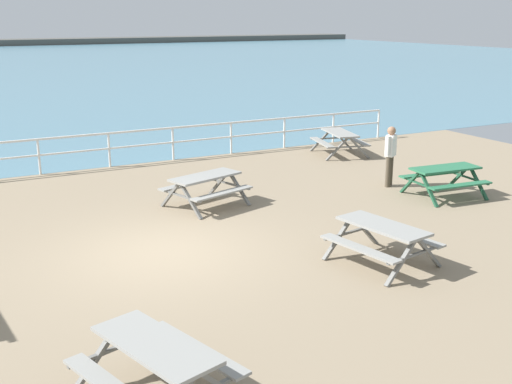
# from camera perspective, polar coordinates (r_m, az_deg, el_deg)

# --- Properties ---
(ground_plane) EXTENTS (30.00, 24.00, 0.20)m
(ground_plane) POSITION_cam_1_polar(r_m,az_deg,el_deg) (12.81, -8.30, -5.78)
(ground_plane) COLOR gray
(seaward_railing) EXTENTS (23.07, 0.07, 1.08)m
(seaward_railing) POSITION_cam_1_polar(r_m,az_deg,el_deg) (19.80, -16.07, 4.01)
(seaward_railing) COLOR white
(seaward_railing) RESTS_ON ground
(picnic_table_near_left) EXTENTS (1.93, 1.69, 0.80)m
(picnic_table_near_left) POSITION_cam_1_polar(r_m,az_deg,el_deg) (17.01, 16.68, 1.52)
(picnic_table_near_left) COLOR #286B47
(picnic_table_near_left) RESTS_ON ground
(picnic_table_near_right) EXTENTS (1.80, 2.03, 0.80)m
(picnic_table_near_right) POSITION_cam_1_polar(r_m,az_deg,el_deg) (12.12, 11.34, -3.76)
(picnic_table_near_right) COLOR gray
(picnic_table_near_right) RESTS_ON ground
(picnic_table_mid_centre) EXTENTS (1.94, 2.14, 0.80)m
(picnic_table_mid_centre) POSITION_cam_1_polar(r_m,az_deg,el_deg) (7.95, -9.05, -14.50)
(picnic_table_mid_centre) COLOR gray
(picnic_table_mid_centre) RESTS_ON ground
(picnic_table_far_right) EXTENTS (1.89, 2.11, 0.80)m
(picnic_table_far_right) POSITION_cam_1_polar(r_m,az_deg,el_deg) (21.46, 7.56, 4.89)
(picnic_table_far_right) COLOR gray
(picnic_table_far_right) RESTS_ON ground
(picnic_table_seaward) EXTENTS (2.16, 1.96, 0.80)m
(picnic_table_seaward) POSITION_cam_1_polar(r_m,az_deg,el_deg) (15.52, -4.58, 0.82)
(picnic_table_seaward) COLOR gray
(picnic_table_seaward) RESTS_ON ground
(visitor) EXTENTS (0.46, 0.37, 1.66)m
(visitor) POSITION_cam_1_polar(r_m,az_deg,el_deg) (17.59, 12.03, 3.51)
(visitor) COLOR #4C4233
(visitor) RESTS_ON ground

